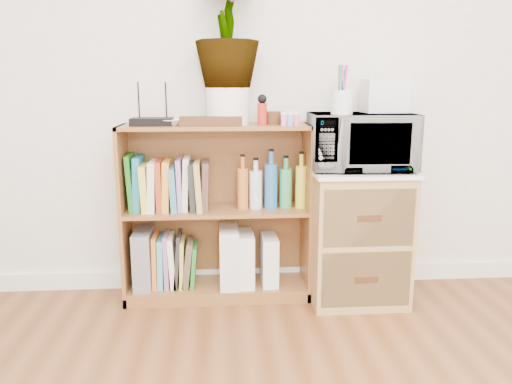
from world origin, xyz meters
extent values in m
cube|color=white|center=(0.00, 2.24, 0.05)|extent=(4.00, 0.02, 0.10)
cube|color=brown|center=(-0.35, 2.10, 0.47)|extent=(1.00, 0.30, 0.95)
cube|color=#9E7542|center=(0.40, 2.02, 0.35)|extent=(0.50, 0.45, 0.70)
imported|color=silver|center=(0.40, 2.02, 0.87)|extent=(0.54, 0.37, 0.29)
cylinder|color=silver|center=(0.27, 1.91, 1.07)|extent=(0.11, 0.11, 0.12)
cube|color=white|center=(0.54, 2.09, 1.10)|extent=(0.22, 0.18, 0.17)
cube|color=black|center=(-0.67, 2.08, 0.97)|extent=(0.21, 0.14, 0.04)
imported|color=white|center=(-0.58, 2.07, 0.97)|extent=(0.13, 0.13, 0.03)
cylinder|color=white|center=(-0.28, 2.12, 1.04)|extent=(0.22, 0.22, 0.19)
imported|color=#336F2C|center=(-0.28, 2.12, 1.43)|extent=(0.33, 0.33, 0.58)
cube|color=#3B1D10|center=(-0.37, 2.00, 0.97)|extent=(0.31, 0.08, 0.05)
cylinder|color=#AE2415|center=(-0.11, 2.06, 1.01)|extent=(0.05, 0.05, 0.11)
cylinder|color=#35190E|center=(-0.04, 2.11, 0.98)|extent=(0.12, 0.12, 0.07)
cube|color=#D5768B|center=(0.03, 2.01, 0.98)|extent=(0.12, 0.04, 0.06)
cube|color=slate|center=(-0.75, 2.10, 0.23)|extent=(0.09, 0.25, 0.31)
cube|color=silver|center=(-0.29, 2.09, 0.23)|extent=(0.10, 0.26, 0.32)
cube|color=white|center=(-0.20, 2.09, 0.22)|extent=(0.09, 0.23, 0.29)
cube|color=silver|center=(-0.06, 2.09, 0.21)|extent=(0.09, 0.22, 0.27)
cube|color=#1C6B1C|center=(-0.80, 2.10, 0.65)|extent=(0.04, 0.20, 0.30)
cube|color=#1A6F9F|center=(-0.76, 2.10, 0.64)|extent=(0.05, 0.20, 0.29)
cube|color=yellow|center=(-0.72, 2.10, 0.62)|extent=(0.04, 0.20, 0.25)
cube|color=silver|center=(-0.68, 2.10, 0.63)|extent=(0.05, 0.20, 0.26)
cube|color=#A73B1C|center=(-0.65, 2.10, 0.63)|extent=(0.03, 0.20, 0.27)
cube|color=orange|center=(-0.61, 2.10, 0.63)|extent=(0.04, 0.20, 0.27)
cube|color=teal|center=(-0.57, 2.10, 0.62)|extent=(0.04, 0.20, 0.23)
cube|color=#A570A9|center=(-0.54, 2.10, 0.64)|extent=(0.03, 0.20, 0.27)
cube|color=beige|center=(-0.51, 2.10, 0.64)|extent=(0.04, 0.20, 0.28)
cube|color=#242424|center=(-0.48, 2.10, 0.63)|extent=(0.04, 0.20, 0.25)
cube|color=tan|center=(-0.44, 2.10, 0.63)|extent=(0.04, 0.20, 0.26)
cube|color=#50372D|center=(-0.41, 2.10, 0.63)|extent=(0.04, 0.20, 0.26)
cylinder|color=#CA6525|center=(-0.21, 2.10, 0.64)|extent=(0.06, 0.06, 0.28)
cylinder|color=silver|center=(-0.14, 2.10, 0.63)|extent=(0.07, 0.07, 0.26)
cylinder|color=#2469AB|center=(-0.06, 2.10, 0.66)|extent=(0.07, 0.07, 0.31)
cylinder|color=#389B5C|center=(0.02, 2.10, 0.64)|extent=(0.07, 0.07, 0.27)
cylinder|color=gold|center=(0.10, 2.10, 0.65)|extent=(0.06, 0.06, 0.29)
cylinder|color=#A9B2BD|center=(0.17, 2.10, 0.64)|extent=(0.06, 0.06, 0.28)
cube|color=orange|center=(-0.69, 2.10, 0.22)|extent=(0.03, 0.19, 0.29)
cube|color=teal|center=(-0.66, 2.10, 0.21)|extent=(0.04, 0.19, 0.27)
cube|color=#876395|center=(-0.63, 2.10, 0.22)|extent=(0.03, 0.19, 0.29)
cube|color=#F9E7C2|center=(-0.60, 2.10, 0.21)|extent=(0.04, 0.19, 0.28)
cube|color=#272727|center=(-0.57, 2.10, 0.22)|extent=(0.05, 0.19, 0.30)
cube|color=#B6B354|center=(-0.54, 2.10, 0.20)|extent=(0.03, 0.19, 0.26)
cube|color=brown|center=(-0.51, 2.10, 0.20)|extent=(0.07, 0.19, 0.26)
cube|color=#1F7522|center=(-0.48, 2.10, 0.18)|extent=(0.04, 0.19, 0.23)
camera|label=1|loc=(-0.33, -0.52, 1.16)|focal=35.00mm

